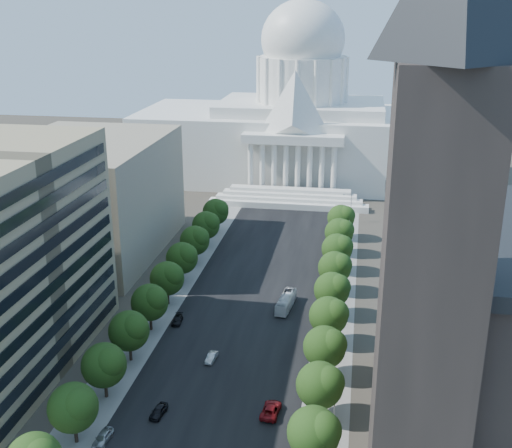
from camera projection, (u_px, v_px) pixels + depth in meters
The scene contains 34 objects.
road_asphalt at pixel (261, 277), 156.56m from camera, with size 30.00×260.00×0.01m, color black.
sidewalk_left at pixel (185, 272), 159.50m from camera, with size 8.00×260.00×0.02m, color gray.
sidewalk_right at pixel (339, 282), 153.62m from camera, with size 8.00×260.00×0.02m, color gray.
capitol at pixel (301, 126), 238.43m from camera, with size 120.00×56.00×73.00m.
office_block_left_far at pixel (87, 197), 168.38m from camera, with size 38.00×52.00×30.00m, color gray.
tree_l_b at pixel (74, 407), 95.49m from camera, with size 7.79×7.60×9.97m.
tree_l_c at pixel (105, 364), 106.67m from camera, with size 7.79×7.60×9.97m.
tree_l_d at pixel (130, 330), 117.85m from camera, with size 7.79×7.60×9.97m.
tree_l_e at pixel (151, 302), 129.04m from camera, with size 7.79×7.60×9.97m.
tree_l_f at pixel (168, 278), 140.22m from camera, with size 7.79×7.60×9.97m.
tree_l_g at pixel (183, 257), 151.40m from camera, with size 7.79×7.60×9.97m.
tree_l_h at pixel (196, 240), 162.59m from camera, with size 7.79×7.60×9.97m.
tree_l_i at pixel (207, 224), 173.77m from camera, with size 7.79×7.60×9.97m.
tree_l_j at pixel (217, 211), 184.95m from camera, with size 7.79×7.60×9.97m.
tree_r_b at pixel (316, 432), 89.92m from camera, with size 7.79×7.60×9.97m.
tree_r_c at pixel (322, 384), 101.10m from camera, with size 7.79×7.60×9.97m.
tree_r_d at pixel (326, 346), 112.29m from camera, with size 7.79×7.60×9.97m.
tree_r_e at pixel (330, 315), 123.47m from camera, with size 7.79×7.60×9.97m.
tree_r_f at pixel (333, 289), 134.65m from camera, with size 7.79×7.60×9.97m.
tree_r_g at pixel (336, 267), 145.84m from camera, with size 7.79×7.60×9.97m.
tree_r_h at pixel (338, 248), 157.02m from camera, with size 7.79×7.60×9.97m.
tree_r_i at pixel (340, 232), 168.20m from camera, with size 7.79×7.60×9.97m.
tree_r_j at pixel (342, 217), 179.39m from camera, with size 7.79×7.60×9.97m.
streetlight_b at pixel (331, 392), 100.32m from camera, with size 2.61×0.44×9.00m.
streetlight_c at pixel (338, 318), 123.61m from camera, with size 2.61×0.44×9.00m.
streetlight_d at pixel (343, 268), 146.91m from camera, with size 2.61×0.44×9.00m.
streetlight_e at pixel (347, 232), 170.21m from camera, with size 2.61×0.44×9.00m.
streetlight_f at pixel (349, 204), 193.51m from camera, with size 2.61×0.44×9.00m.
car_dark_a at pixel (159, 411), 103.92m from camera, with size 1.79×4.45×1.52m, color black.
car_silver at pixel (212, 357), 119.80m from camera, with size 1.44×4.14×1.36m, color #AFB2B7.
car_red at pixel (271, 410), 104.17m from camera, with size 2.73×5.91×1.64m, color maroon.
car_dark_b at pixel (177, 320), 133.88m from camera, with size 1.87×4.61×1.34m, color black.
car_parked at pixel (103, 438), 97.55m from camera, with size 1.89×4.69×1.60m, color #A3A6AA.
city_bus at pixel (286, 302), 140.15m from camera, with size 2.49×10.62×2.96m, color silver.
Camera 1 is at (22.37, -51.92, 63.54)m, focal length 45.00 mm.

